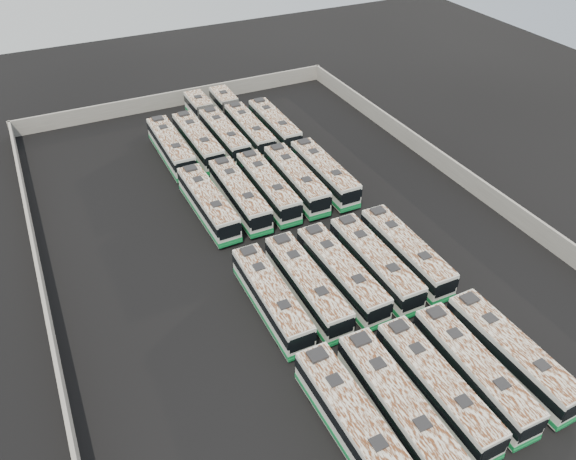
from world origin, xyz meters
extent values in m
plane|color=black|center=(0.00, 0.00, 0.00)|extent=(140.00, 140.00, 0.00)
cube|color=slate|center=(0.00, 36.30, 1.10)|extent=(45.20, 0.30, 2.20)
cube|color=slate|center=(22.30, 0.00, 1.10)|extent=(0.30, 73.20, 2.20)
cube|color=slate|center=(-22.30, 0.00, 1.10)|extent=(0.30, 73.20, 2.20)
cube|color=beige|center=(-5.40, -20.33, 1.71)|extent=(2.67, 11.97, 2.73)
cube|color=#107237|center=(-5.40, -20.33, 0.72)|extent=(2.72, 12.02, 0.42)
cube|color=black|center=(-5.40, -20.33, 2.17)|extent=(2.73, 12.03, 0.91)
cube|color=beige|center=(-5.40, -20.33, 3.11)|extent=(2.62, 11.73, 0.07)
cube|color=black|center=(-5.36, -22.95, 3.21)|extent=(0.96, 0.96, 0.14)
cube|color=black|center=(-5.44, -17.70, 3.21)|extent=(0.96, 0.96, 0.14)
cube|color=black|center=(-5.48, -15.32, 3.26)|extent=(1.31, 1.11, 0.26)
cylinder|color=black|center=(-6.53, -16.53, 0.50)|extent=(0.29, 1.00, 0.99)
cylinder|color=black|center=(-4.40, -16.49, 0.50)|extent=(0.29, 1.00, 0.99)
cube|color=beige|center=(-2.07, -20.39, 1.71)|extent=(2.73, 11.93, 2.72)
cube|color=#107237|center=(-2.07, -20.39, 0.71)|extent=(2.78, 11.98, 0.42)
cube|color=black|center=(-2.07, -20.39, 2.16)|extent=(2.79, 11.99, 0.91)
cube|color=beige|center=(-2.07, -20.39, 3.10)|extent=(2.67, 11.69, 0.07)
cube|color=black|center=(-2.13, -23.01, 3.20)|extent=(0.96, 0.96, 0.14)
cube|color=black|center=(-2.02, -17.78, 3.20)|extent=(0.96, 0.96, 0.14)
cube|color=black|center=(-1.97, -15.40, 3.25)|extent=(1.31, 1.12, 0.26)
cylinder|color=black|center=(-1.09, -24.22, 0.50)|extent=(0.30, 1.00, 0.99)
cylinder|color=black|center=(-3.05, -16.57, 0.50)|extent=(0.30, 1.00, 0.99)
cylinder|color=black|center=(-0.93, -16.61, 0.50)|extent=(0.30, 1.00, 0.99)
cube|color=beige|center=(1.36, -20.26, 1.64)|extent=(2.42, 11.42, 2.62)
cube|color=#107237|center=(1.36, -20.26, 0.68)|extent=(2.47, 11.47, 0.40)
cube|color=black|center=(1.36, -20.26, 2.07)|extent=(2.48, 11.48, 0.88)
cube|color=black|center=(1.38, -25.99, 1.95)|extent=(2.09, 0.07, 1.38)
cube|color=beige|center=(1.36, -20.26, 2.98)|extent=(2.37, 11.20, 0.07)
cube|color=black|center=(1.36, -22.77, 3.07)|extent=(0.91, 0.91, 0.13)
cube|color=black|center=(1.35, -17.75, 3.07)|extent=(0.91, 0.91, 0.13)
cube|color=black|center=(1.34, -15.47, 3.12)|extent=(1.24, 1.05, 0.25)
cylinder|color=black|center=(0.35, -23.92, 0.48)|extent=(0.27, 0.95, 0.95)
cylinder|color=black|center=(2.39, -23.91, 0.48)|extent=(0.27, 0.95, 0.95)
cylinder|color=black|center=(0.32, -16.61, 0.48)|extent=(0.27, 0.95, 0.95)
cylinder|color=black|center=(2.36, -16.60, 0.48)|extent=(0.27, 0.95, 0.95)
cube|color=beige|center=(4.67, -20.29, 1.64)|extent=(2.60, 11.42, 2.61)
cube|color=#107237|center=(4.67, -20.29, 0.68)|extent=(2.65, 11.48, 0.40)
cube|color=black|center=(4.67, -20.29, 2.07)|extent=(2.66, 11.49, 0.87)
cube|color=black|center=(4.55, -25.99, 1.94)|extent=(2.09, 0.10, 1.37)
cube|color=#107237|center=(4.55, -25.99, 0.49)|extent=(2.37, 0.15, 0.27)
cube|color=beige|center=(4.67, -20.29, 2.97)|extent=(2.55, 11.20, 0.07)
cube|color=black|center=(4.62, -22.79, 3.06)|extent=(0.92, 0.92, 0.13)
cube|color=black|center=(4.72, -17.78, 3.06)|extent=(0.92, 0.92, 0.13)
cube|color=black|center=(4.77, -15.51, 3.11)|extent=(1.25, 1.07, 0.25)
cylinder|color=black|center=(3.58, -23.91, 0.47)|extent=(0.28, 0.95, 0.95)
cylinder|color=black|center=(5.61, -23.95, 0.47)|extent=(0.28, 0.95, 0.95)
cylinder|color=black|center=(3.73, -16.63, 0.47)|extent=(0.28, 0.95, 0.95)
cylinder|color=black|center=(5.76, -16.67, 0.47)|extent=(0.28, 0.95, 0.95)
cube|color=beige|center=(8.17, -20.28, 1.65)|extent=(2.65, 11.56, 2.64)
cube|color=#107237|center=(8.17, -20.28, 0.69)|extent=(2.71, 11.61, 0.40)
cube|color=black|center=(8.17, -20.28, 2.09)|extent=(2.72, 11.62, 0.88)
cube|color=black|center=(8.30, -26.05, 1.97)|extent=(2.11, 0.11, 1.39)
cube|color=#107237|center=(8.30, -26.05, 0.50)|extent=(2.40, 0.15, 0.27)
cube|color=beige|center=(8.17, -20.28, 3.00)|extent=(2.60, 11.33, 0.07)
cube|color=black|center=(8.22, -22.81, 3.10)|extent=(0.93, 0.93, 0.13)
cube|color=black|center=(8.11, -17.75, 3.10)|extent=(0.93, 0.93, 0.13)
cube|color=black|center=(8.06, -15.45, 3.15)|extent=(1.27, 1.08, 0.25)
cylinder|color=black|center=(7.22, -23.99, 0.48)|extent=(0.29, 0.96, 0.96)
cylinder|color=black|center=(9.28, -23.94, 0.48)|extent=(0.29, 0.96, 0.96)
cylinder|color=black|center=(7.06, -16.62, 0.48)|extent=(0.29, 0.96, 0.96)
cylinder|color=black|center=(9.11, -16.58, 0.48)|extent=(0.29, 0.96, 0.96)
cube|color=beige|center=(-5.34, -7.09, 1.64)|extent=(2.46, 11.45, 2.62)
cube|color=#107237|center=(-5.34, -7.09, 0.69)|extent=(2.51, 11.50, 0.40)
cube|color=black|center=(-5.34, -7.09, 2.08)|extent=(2.52, 11.51, 0.88)
cube|color=black|center=(-5.38, -12.83, 1.95)|extent=(2.10, 0.07, 1.38)
cube|color=#107237|center=(-5.38, -12.83, 0.50)|extent=(2.38, 0.12, 0.27)
cube|color=beige|center=(-5.34, -7.09, 2.98)|extent=(2.41, 11.22, 0.07)
cube|color=black|center=(-5.36, -9.61, 3.08)|extent=(0.91, 0.91, 0.13)
cube|color=black|center=(-5.32, -4.57, 3.08)|extent=(0.91, 0.91, 0.13)
cube|color=black|center=(-5.31, -2.29, 3.13)|extent=(1.25, 1.06, 0.25)
cylinder|color=black|center=(-6.38, -10.74, 0.48)|extent=(0.27, 0.95, 0.95)
cylinder|color=black|center=(-4.34, -10.76, 0.48)|extent=(0.27, 0.95, 0.95)
cylinder|color=black|center=(-6.34, -3.42, 0.48)|extent=(0.27, 0.95, 0.95)
cylinder|color=black|center=(-4.30, -3.44, 0.48)|extent=(0.27, 0.95, 0.95)
cube|color=beige|center=(-2.00, -7.02, 1.68)|extent=(2.47, 11.69, 2.68)
cube|color=#107237|center=(-2.00, -7.02, 0.70)|extent=(2.52, 11.74, 0.41)
cube|color=black|center=(-2.00, -7.02, 2.12)|extent=(2.53, 11.75, 0.90)
cube|color=black|center=(-2.02, -12.88, 2.00)|extent=(2.14, 0.07, 1.41)
cube|color=#107237|center=(-2.02, -12.88, 0.51)|extent=(2.43, 0.11, 0.27)
cube|color=beige|center=(-2.00, -7.02, 3.05)|extent=(2.42, 11.46, 0.07)
cube|color=black|center=(-2.01, -9.59, 3.14)|extent=(0.93, 0.93, 0.14)
cube|color=black|center=(-1.99, -4.45, 3.14)|extent=(0.93, 0.93, 0.14)
cube|color=black|center=(-1.98, -2.11, 3.19)|extent=(1.27, 1.08, 0.25)
cylinder|color=black|center=(-3.06, -10.76, 0.49)|extent=(0.28, 0.97, 0.97)
cylinder|color=black|center=(-0.97, -10.76, 0.49)|extent=(0.28, 0.97, 0.97)
cylinder|color=black|center=(-3.03, -3.28, 0.49)|extent=(0.28, 0.97, 0.97)
cylinder|color=black|center=(-0.95, -3.29, 0.49)|extent=(0.28, 0.97, 0.97)
cube|color=beige|center=(1.38, -7.05, 1.68)|extent=(2.67, 11.74, 2.68)
cube|color=#107237|center=(1.38, -7.05, 0.70)|extent=(2.72, 11.79, 0.41)
cube|color=black|center=(1.38, -7.05, 2.12)|extent=(2.73, 11.80, 0.90)
cube|color=black|center=(1.50, -12.91, 2.00)|extent=(2.14, 0.10, 1.41)
cube|color=#107237|center=(1.50, -12.91, 0.51)|extent=(2.44, 0.15, 0.27)
cube|color=beige|center=(1.38, -7.05, 3.05)|extent=(2.62, 11.50, 0.07)
cube|color=black|center=(1.43, -9.62, 3.15)|extent=(0.94, 0.94, 0.14)
cube|color=black|center=(1.33, -4.48, 3.15)|extent=(0.94, 0.94, 0.14)
cube|color=black|center=(1.28, -2.14, 3.19)|extent=(1.29, 1.10, 0.25)
cylinder|color=black|center=(0.41, -10.81, 0.49)|extent=(0.29, 0.98, 0.97)
cylinder|color=black|center=(2.50, -10.76, 0.49)|extent=(0.29, 0.98, 0.97)
cylinder|color=black|center=(0.26, -3.33, 0.49)|extent=(0.29, 0.98, 0.97)
cylinder|color=black|center=(2.35, -3.29, 0.49)|extent=(0.29, 0.98, 0.97)
cube|color=beige|center=(4.77, -7.11, 1.69)|extent=(2.48, 11.75, 2.69)
cube|color=#107237|center=(4.77, -7.11, 0.70)|extent=(2.53, 11.80, 0.41)
cube|color=black|center=(4.77, -7.11, 2.13)|extent=(2.54, 11.81, 0.90)
cube|color=black|center=(4.75, -13.00, 2.01)|extent=(2.15, 0.07, 1.42)
cube|color=#107237|center=(4.75, -13.00, 0.51)|extent=(2.45, 0.11, 0.27)
cube|color=beige|center=(4.77, -7.11, 3.06)|extent=(2.43, 11.52, 0.07)
cube|color=black|center=(4.76, -9.69, 3.16)|extent=(0.93, 0.93, 0.14)
cube|color=black|center=(4.77, -4.52, 3.16)|extent=(0.93, 0.93, 0.14)
cube|color=black|center=(4.78, -2.17, 3.21)|extent=(1.28, 1.08, 0.25)
cylinder|color=black|center=(3.71, -10.87, 0.49)|extent=(0.28, 0.98, 0.98)
cylinder|color=black|center=(5.81, -10.87, 0.49)|extent=(0.28, 0.98, 0.98)
cylinder|color=black|center=(3.73, -3.35, 0.49)|extent=(0.28, 0.98, 0.98)
cylinder|color=black|center=(5.82, -3.35, 0.49)|extent=(0.28, 0.98, 0.98)
cube|color=beige|center=(8.19, -7.00, 1.66)|extent=(2.49, 11.59, 2.65)
cube|color=#107237|center=(8.19, -7.00, 0.69)|extent=(2.54, 11.64, 0.41)
cube|color=black|center=(8.19, -7.00, 2.10)|extent=(2.55, 11.65, 0.89)
cube|color=black|center=(8.15, -12.81, 1.98)|extent=(2.12, 0.07, 1.40)
cube|color=#107237|center=(8.15, -12.81, 0.50)|extent=(2.41, 0.12, 0.27)
cube|color=beige|center=(8.19, -7.00, 3.02)|extent=(2.44, 11.36, 0.07)
cube|color=black|center=(8.17, -9.54, 3.12)|extent=(0.92, 0.92, 0.14)
cube|color=black|center=(8.20, -4.45, 3.12)|extent=(0.92, 0.92, 0.14)
cube|color=black|center=(8.22, -2.13, 3.16)|extent=(1.26, 1.07, 0.25)
cylinder|color=black|center=(7.13, -10.70, 0.48)|extent=(0.28, 0.97, 0.96)
cylinder|color=black|center=(9.20, -10.71, 0.48)|extent=(0.28, 0.97, 0.96)
cylinder|color=black|center=(7.18, -3.29, 0.48)|extent=(0.28, 0.97, 0.96)
cylinder|color=black|center=(9.24, -3.30, 0.48)|extent=(0.28, 0.97, 0.96)
cube|color=beige|center=(-5.43, 8.36, 1.69)|extent=(2.70, 11.82, 2.70)
cube|color=#107237|center=(-5.43, 8.36, 0.71)|extent=(2.76, 11.87, 0.41)
cube|color=black|center=(-5.43, 8.36, 2.14)|extent=(2.77, 11.88, 0.90)
cube|color=black|center=(-5.30, 2.45, 2.01)|extent=(2.16, 0.11, 1.42)
cube|color=#107237|center=(-5.30, 2.45, 0.51)|extent=(2.45, 0.15, 0.27)
cube|color=beige|center=(-5.43, 8.36, 3.07)|extent=(2.65, 11.58, 0.07)
cube|color=black|center=(-5.37, 5.77, 3.17)|extent=(0.95, 0.95, 0.14)
cube|color=black|center=(-5.48, 10.94, 3.17)|extent=(0.95, 0.95, 0.14)
cube|color=black|center=(-5.53, 13.30, 3.22)|extent=(1.30, 1.11, 0.25)
cylinder|color=black|center=(-6.39, 4.57, 0.49)|extent=(0.30, 0.99, 0.98)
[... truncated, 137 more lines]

